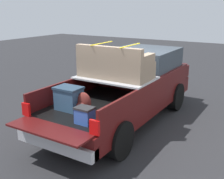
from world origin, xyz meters
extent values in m
plane|color=#262628|center=(0.00, 0.00, 0.00)|extent=(40.00, 40.00, 0.00)
cube|color=#470F0F|center=(0.00, 0.00, 0.63)|extent=(5.50, 1.92, 0.45)
cube|color=black|center=(-1.20, 0.00, 0.87)|extent=(2.80, 1.80, 0.04)
cube|color=#470F0F|center=(-1.20, 0.93, 1.10)|extent=(2.80, 0.06, 0.50)
cube|color=#470F0F|center=(-1.20, -0.93, 1.10)|extent=(2.80, 0.06, 0.50)
cube|color=#470F0F|center=(0.17, 0.00, 1.10)|extent=(0.06, 1.80, 0.50)
cube|color=#470F0F|center=(-2.88, 0.00, 0.87)|extent=(0.55, 1.80, 0.04)
cube|color=#B2B2B7|center=(-0.43, 0.00, 1.37)|extent=(1.25, 1.92, 0.04)
cube|color=#470F0F|center=(1.35, 0.00, 1.10)|extent=(2.30, 1.92, 0.50)
cube|color=#2D3842|center=(1.25, 0.00, 1.63)|extent=(1.94, 1.76, 0.56)
cube|color=#470F0F|center=(2.70, 0.00, 1.04)|extent=(0.40, 1.82, 0.38)
cube|color=#B2B2B7|center=(-2.72, 0.00, 0.52)|extent=(0.24, 1.92, 0.24)
cube|color=red|center=(-2.62, 0.88, 1.03)|extent=(0.06, 0.20, 0.28)
cube|color=red|center=(-2.62, -0.88, 1.03)|extent=(0.06, 0.20, 0.28)
cylinder|color=black|center=(1.75, 0.88, 0.42)|extent=(0.84, 0.30, 0.84)
cylinder|color=black|center=(1.75, -0.88, 0.42)|extent=(0.84, 0.30, 0.84)
cylinder|color=black|center=(-1.75, 0.88, 0.42)|extent=(0.84, 0.30, 0.84)
cylinder|color=black|center=(-1.75, -0.88, 0.42)|extent=(0.84, 0.30, 0.84)
cube|color=#335170|center=(-1.85, 0.36, 1.13)|extent=(0.40, 0.55, 0.47)
cube|color=#23394E|center=(-1.85, 0.36, 1.39)|extent=(0.44, 0.59, 0.05)
ellipsoid|color=maroon|center=(-1.81, -0.03, 1.12)|extent=(0.20, 0.36, 0.45)
ellipsoid|color=maroon|center=(-1.92, -0.03, 1.05)|extent=(0.09, 0.26, 0.20)
cube|color=#3359B2|center=(-2.30, -0.42, 1.04)|extent=(0.26, 0.34, 0.30)
cube|color=#262628|center=(-2.30, -0.42, 1.21)|extent=(0.28, 0.36, 0.04)
cube|color=#84705B|center=(-0.43, 0.00, 1.60)|extent=(0.88, 1.82, 0.42)
cube|color=#84705B|center=(-0.78, 0.00, 2.01)|extent=(0.16, 1.82, 0.40)
cube|color=#84705B|center=(-0.38, 0.81, 1.92)|extent=(0.64, 0.20, 0.22)
cube|color=#84705B|center=(-0.38, -0.81, 1.92)|extent=(0.64, 0.20, 0.22)
cube|color=yellow|center=(-0.43, 0.41, 2.22)|extent=(0.98, 0.03, 0.02)
cube|color=yellow|center=(-0.43, -0.41, 2.22)|extent=(0.98, 0.03, 0.02)
camera|label=1|loc=(-6.39, -3.57, 3.10)|focal=44.96mm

